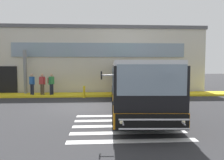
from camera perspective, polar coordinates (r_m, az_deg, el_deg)
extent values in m
cube|color=#2B2B2D|center=(13.28, -7.36, -7.04)|extent=(80.00, 90.00, 0.02)
cube|color=silver|center=(7.53, 5.41, -15.65)|extent=(4.40, 0.36, 0.01)
cube|color=silver|center=(8.38, 4.42, -13.59)|extent=(4.40, 0.36, 0.01)
cube|color=silver|center=(9.23, 3.62, -11.90)|extent=(4.40, 0.36, 0.01)
cube|color=silver|center=(10.09, 2.97, -10.50)|extent=(4.40, 0.36, 0.01)
cube|color=silver|center=(10.96, 2.42, -9.33)|extent=(4.40, 0.36, 0.01)
cube|color=beige|center=(25.02, -5.62, 4.72)|extent=(20.92, 12.00, 5.67)
cube|color=#56565B|center=(25.23, -5.67, 11.51)|extent=(21.12, 12.20, 0.30)
cube|color=black|center=(20.55, -26.00, -0.08)|extent=(1.80, 0.16, 2.40)
cube|color=gray|center=(19.00, -3.25, 7.86)|extent=(14.92, 0.10, 1.20)
cube|color=yellow|center=(17.99, -6.37, -3.83)|extent=(24.92, 2.00, 0.15)
cylinder|color=slate|center=(19.38, -21.80, 2.02)|extent=(0.28, 0.28, 3.59)
cube|color=black|center=(12.83, 5.90, -0.94)|extent=(3.21, 11.13, 2.15)
cube|color=orange|center=(12.93, 5.87, -4.48)|extent=(3.25, 11.17, 0.55)
cube|color=silver|center=(12.78, 5.94, 4.31)|extent=(3.10, 10.92, 0.20)
cube|color=gray|center=(7.41, 10.36, -0.01)|extent=(2.35, 0.26, 1.05)
cube|color=gray|center=(13.29, 11.34, 1.33)|extent=(0.63, 9.78, 0.95)
cube|color=gray|center=(13.03, 0.10, 1.36)|extent=(0.63, 9.78, 0.95)
cube|color=black|center=(7.39, 10.39, 2.74)|extent=(2.15, 0.23, 0.28)
cube|color=black|center=(7.51, 10.40, -10.75)|extent=(2.46, 0.35, 0.52)
sphere|color=beige|center=(7.72, 18.08, -10.33)|extent=(0.18, 0.18, 0.18)
sphere|color=beige|center=(7.35, 2.44, -10.85)|extent=(0.18, 0.18, 0.18)
cylinder|color=#B7B7BF|center=(7.48, -1.25, 1.25)|extent=(0.40, 0.07, 0.05)
cube|color=black|center=(7.48, -2.78, 1.25)|extent=(0.05, 0.20, 0.28)
cylinder|color=black|center=(9.58, 15.31, -8.38)|extent=(0.36, 1.02, 1.00)
cylinder|color=black|center=(9.25, 0.96, -8.69)|extent=(0.36, 1.02, 1.00)
cylinder|color=black|center=(15.36, 9.35, -3.62)|extent=(0.36, 1.02, 1.00)
cylinder|color=black|center=(15.15, 0.53, -3.68)|extent=(0.36, 1.02, 1.00)
cylinder|color=black|center=(16.63, 8.61, -3.03)|extent=(0.36, 1.02, 1.00)
cylinder|color=black|center=(16.44, 0.47, -3.06)|extent=(0.36, 1.02, 1.00)
cylinder|color=#B7B7BF|center=(7.20, 10.94, -12.50)|extent=(2.25, 0.20, 0.06)
cylinder|color=#B7B7BF|center=(7.12, 10.97, -10.18)|extent=(2.25, 0.20, 0.06)
cylinder|color=#B7B7BF|center=(7.58, 18.03, -10.59)|extent=(0.08, 0.50, 0.05)
cylinder|color=#B7B7BF|center=(7.23, 2.89, -11.12)|extent=(0.08, 0.50, 0.05)
cylinder|color=#1E2338|center=(18.29, -20.00, -2.35)|extent=(0.15, 0.15, 0.85)
cylinder|color=#1E2338|center=(18.44, -20.41, -2.31)|extent=(0.15, 0.15, 0.85)
cube|color=#2659A5|center=(18.30, -20.26, -0.10)|extent=(0.44, 0.39, 0.58)
sphere|color=tan|center=(18.27, -20.30, 1.21)|extent=(0.23, 0.23, 0.23)
cylinder|color=#2659A5|center=(18.11, -19.74, -0.29)|extent=(0.09, 0.09, 0.55)
cylinder|color=#2659A5|center=(18.49, -20.77, -0.23)|extent=(0.09, 0.09, 0.55)
cylinder|color=#4C4233|center=(18.11, -17.55, -2.35)|extent=(0.15, 0.15, 0.85)
cylinder|color=#4C4233|center=(18.23, -18.05, -2.32)|extent=(0.15, 0.15, 0.85)
cube|color=#B23333|center=(18.10, -17.85, -0.09)|extent=(0.44, 0.36, 0.58)
sphere|color=tan|center=(18.08, -17.88, 1.24)|extent=(0.23, 0.23, 0.23)
cylinder|color=#B23333|center=(17.95, -17.22, -0.27)|extent=(0.09, 0.09, 0.55)
cylinder|color=#B23333|center=(18.26, -18.47, -0.22)|extent=(0.09, 0.09, 0.55)
cylinder|color=#1E2338|center=(18.05, -15.34, -2.33)|extent=(0.15, 0.15, 0.85)
cylinder|color=#1E2338|center=(17.91, -15.80, -2.39)|extent=(0.15, 0.15, 0.85)
cube|color=#338C4C|center=(17.91, -15.61, -0.08)|extent=(0.40, 0.44, 0.58)
sphere|color=tan|center=(17.89, -15.64, 1.26)|extent=(0.23, 0.23, 0.23)
cylinder|color=#338C4C|center=(18.09, -15.03, -0.19)|extent=(0.09, 0.09, 0.55)
cylinder|color=#338C4C|center=(17.75, -16.19, -0.30)|extent=(0.09, 0.09, 0.55)
cube|color=maroon|center=(18.04, -15.98, -0.13)|extent=(0.32, 0.35, 0.44)
cylinder|color=yellow|center=(16.77, -7.31, -3.13)|extent=(0.18, 0.18, 0.90)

